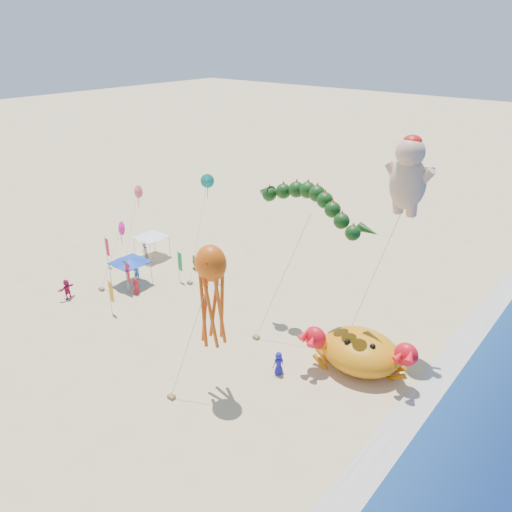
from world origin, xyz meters
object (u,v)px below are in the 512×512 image
Objects in this scene: octopus_kite at (212,288)px; canopy_white at (151,235)px; cherub_kite at (408,174)px; crab_inflatable at (360,350)px; dragon_kite at (309,207)px; canopy_blue at (130,261)px.

octopus_kite reaches higher than canopy_white.
canopy_white is (-26.68, -1.34, -11.01)m from cherub_kite.
octopus_kite is (-6.70, -12.50, -5.85)m from cherub_kite.
crab_inflatable is 10.89m from dragon_kite.
canopy_blue is at bearing -163.91° from cherub_kite.
cherub_kite is at bearing 16.09° from canopy_blue.
dragon_kite is at bearing 85.17° from octopus_kite.
cherub_kite is 26.64m from canopy_blue.
dragon_kite reaches higher than octopus_kite.
cherub_kite is 28.89m from canopy_white.
cherub_kite is 4.93× the size of canopy_blue.
crab_inflatable reaches higher than canopy_blue.
canopy_blue is (-16.61, 5.78, -5.16)m from octopus_kite.
dragon_kite is 22.38m from canopy_white.
dragon_kite is at bearing 12.15° from canopy_blue.
octopus_kite is 3.32× the size of canopy_white.
crab_inflatable is at bearing -90.68° from cherub_kite.
crab_inflatable is at bearing 5.32° from canopy_blue.
crab_inflatable is 23.37m from canopy_blue.
cherub_kite is (5.89, 2.98, 2.88)m from dragon_kite.
crab_inflatable is 2.41× the size of canopy_blue.
dragon_kite is 3.71× the size of canopy_white.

